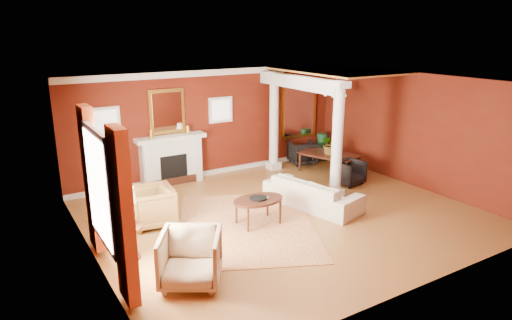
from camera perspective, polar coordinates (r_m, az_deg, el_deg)
ground at (r=10.12m, az=3.54°, el=-6.87°), size 8.00×8.00×0.00m
room_shell at (r=9.51m, az=3.75°, el=4.39°), size 8.04×7.04×2.92m
fireplace at (r=12.12m, az=-10.53°, el=0.04°), size 1.85×0.42×1.29m
overmantel_mirror at (r=11.97m, az=-11.08°, el=5.98°), size 0.95×0.07×1.15m
flank_window_left at (r=11.56m, az=-18.29°, el=4.61°), size 0.70×0.07×0.70m
flank_window_right at (r=12.60m, az=-4.44°, el=6.27°), size 0.70×0.07×0.70m
left_window at (r=7.60m, az=-18.41°, el=-4.14°), size 0.21×2.55×2.60m
column_front at (r=10.90m, az=10.13°, el=2.51°), size 0.36×0.36×2.80m
column_back at (r=13.00m, az=2.26°, el=4.93°), size 0.36×0.36×2.80m
header_beam at (r=11.92m, az=5.29°, el=9.67°), size 0.30×3.20×0.32m
amber_ceiling at (r=12.50m, az=10.06°, el=10.94°), size 2.30×3.40×0.04m
dining_mirror at (r=14.02m, az=5.35°, el=6.21°), size 1.30×0.07×1.70m
chandelier at (r=12.64m, az=9.94°, el=8.16°), size 0.60×0.62×0.75m
crown_trim at (r=12.36m, az=-5.58°, el=10.82°), size 8.00×0.08×0.16m
base_trim at (r=12.90m, az=-5.25°, el=-1.48°), size 8.00×0.08×0.12m
rug at (r=9.59m, az=-1.22°, el=-8.13°), size 3.99×4.44×0.01m
sofa at (r=10.48m, az=7.06°, el=-3.51°), size 1.23×2.38×0.89m
armchair_leopard at (r=9.68m, az=-13.00°, el=-5.47°), size 0.92×0.97×0.91m
armchair_stripe at (r=7.45m, az=-8.22°, el=-11.80°), size 1.25×1.23×0.96m
coffee_table at (r=9.47m, az=0.29°, el=-5.14°), size 1.11×1.11×0.56m
coffee_book at (r=9.44m, az=0.63°, el=-4.26°), size 0.15×0.05×0.20m
side_table at (r=8.27m, az=-15.93°, el=-6.40°), size 0.53×0.53×1.32m
dining_table at (r=13.01m, az=9.19°, el=0.32°), size 1.08×1.71×0.90m
dining_chair_near at (r=12.18m, az=11.54°, el=-1.39°), size 0.78×0.74×0.70m
dining_chair_far at (r=13.81m, az=5.82°, el=1.04°), size 0.87×0.84×0.75m
green_urn at (r=14.29m, az=8.24°, el=1.31°), size 0.36×0.36×0.85m
potted_plant at (r=12.76m, az=9.32°, el=3.14°), size 0.71×0.74×0.45m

